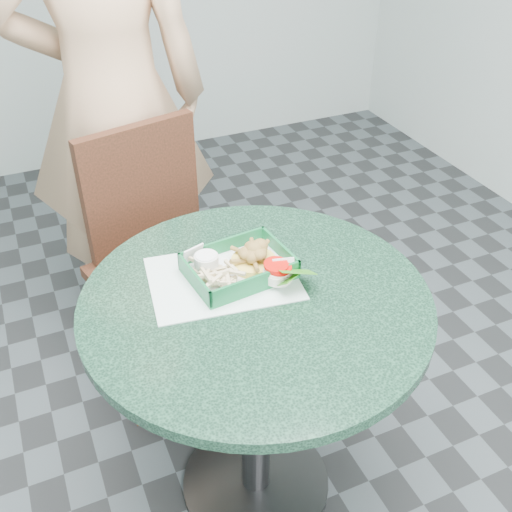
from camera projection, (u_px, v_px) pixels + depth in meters
name	position (u px, v px, depth m)	size (l,w,h in m)	color
floor	(256.00, 483.00, 1.91)	(4.00, 5.00, 0.02)	#303335
cafe_table	(256.00, 352.00, 1.57)	(0.86, 0.86, 0.75)	#373739
dining_chair	(155.00, 246.00, 2.05)	(0.42, 0.42, 0.93)	#452F20
diner_person	(101.00, 31.00, 1.92)	(0.85, 0.56, 2.33)	tan
placemat	(223.00, 284.00, 1.52)	(0.37, 0.28, 0.00)	silver
food_basket	(239.00, 276.00, 1.53)	(0.25, 0.18, 0.05)	#105E2F
crab_sandwich	(254.00, 262.00, 1.52)	(0.12, 0.12, 0.07)	gold
fries_pile	(216.00, 276.00, 1.49)	(0.10, 0.11, 0.04)	#D0BB8D
sauce_ramekin	(207.00, 264.00, 1.51)	(0.06, 0.06, 0.03)	silver
garnish_cup	(280.00, 281.00, 1.47)	(0.11, 0.11, 0.04)	beige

